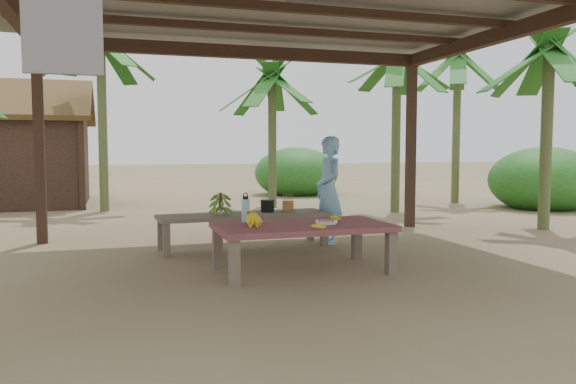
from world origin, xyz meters
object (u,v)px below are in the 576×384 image
object	(u,v)px
woman	(329,190)
water_flask	(246,210)
plate	(326,222)
bench	(244,218)
work_table	(302,230)
cooking_pot	(267,206)
ripe_banana_bunch	(249,218)

from	to	relation	value
woman	water_flask	bearing A→B (deg)	-51.16
water_flask	woman	world-z (taller)	woman
plate	bench	bearing A→B (deg)	108.46
work_table	cooking_pot	xyz separation A→B (m)	(0.05, 1.62, 0.09)
ripe_banana_bunch	plate	xyz separation A→B (m)	(0.82, -0.09, -0.06)
plate	cooking_pot	world-z (taller)	cooking_pot
work_table	plate	distance (m)	0.27
bench	work_table	bearing A→B (deg)	-83.45
work_table	water_flask	bearing A→B (deg)	147.02
cooking_pot	ripe_banana_bunch	bearing A→B (deg)	-111.39
plate	water_flask	xyz separation A→B (m)	(-0.77, 0.40, 0.12)
bench	cooking_pot	bearing A→B (deg)	12.23
ripe_banana_bunch	cooking_pot	size ratio (longest dim) A/B	1.46
woman	bench	bearing A→B (deg)	-89.96
ripe_banana_bunch	bench	bearing A→B (deg)	79.14
ripe_banana_bunch	plate	world-z (taller)	ripe_banana_bunch
bench	water_flask	bearing A→B (deg)	-105.77
work_table	woman	world-z (taller)	woman
bench	woman	bearing A→B (deg)	-2.25
work_table	ripe_banana_bunch	bearing A→B (deg)	177.07
ripe_banana_bunch	woman	world-z (taller)	woman
water_flask	woman	xyz separation A→B (m)	(1.42, 1.22, 0.09)
ripe_banana_bunch	water_flask	bearing A→B (deg)	82.59
bench	ripe_banana_bunch	xyz separation A→B (m)	(-0.29, -1.50, 0.18)
work_table	water_flask	distance (m)	0.66
water_flask	woman	distance (m)	1.88
work_table	water_flask	world-z (taller)	water_flask
work_table	cooking_pot	bearing A→B (deg)	87.36
work_table	bench	xyz separation A→B (m)	(-0.28, 1.52, -0.04)
bench	cooking_pot	xyz separation A→B (m)	(0.34, 0.10, 0.13)
plate	water_flask	distance (m)	0.88
ripe_banana_bunch	woman	distance (m)	2.12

